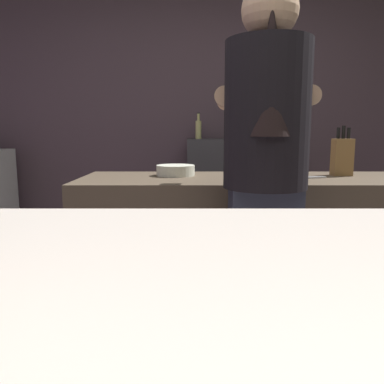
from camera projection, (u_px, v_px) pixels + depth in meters
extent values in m
cube|color=#53414A|center=(203.00, 112.00, 3.47)|extent=(5.20, 0.10, 2.70)
cube|color=brown|center=(276.00, 263.00, 2.09)|extent=(2.10, 0.60, 0.94)
cube|color=#39373C|center=(232.00, 204.00, 3.32)|extent=(0.80, 0.36, 1.11)
cube|color=#2B2F3E|center=(260.00, 297.00, 1.65)|extent=(0.28, 0.20, 0.95)
cylinder|color=black|center=(265.00, 116.00, 1.53)|extent=(0.34, 0.34, 0.57)
sphere|color=#D9AB86|center=(268.00, 10.00, 1.47)|extent=(0.22, 0.22, 0.22)
cone|color=black|center=(269.00, 71.00, 1.41)|extent=(0.18, 0.18, 0.48)
cylinder|color=#D9AB86|center=(223.00, 99.00, 1.69)|extent=(0.11, 0.33, 0.08)
cylinder|color=#D9AB86|center=(302.00, 98.00, 1.66)|extent=(0.11, 0.33, 0.08)
cube|color=olive|center=(340.00, 157.00, 2.09)|extent=(0.10, 0.08, 0.20)
cylinder|color=black|center=(337.00, 133.00, 2.07)|extent=(0.02, 0.02, 0.06)
cylinder|color=black|center=(342.00, 132.00, 2.07)|extent=(0.02, 0.02, 0.07)
cylinder|color=black|center=(347.00, 133.00, 2.07)|extent=(0.02, 0.02, 0.06)
cylinder|color=silver|center=(174.00, 170.00, 2.10)|extent=(0.21, 0.21, 0.06)
cube|color=silver|center=(303.00, 178.00, 1.97)|extent=(0.24, 0.10, 0.01)
cylinder|color=#D3CB7C|center=(197.00, 130.00, 3.29)|extent=(0.05, 0.05, 0.15)
cylinder|color=#D3CB7C|center=(197.00, 117.00, 3.27)|extent=(0.02, 0.02, 0.06)
cylinder|color=#333333|center=(197.00, 113.00, 3.27)|extent=(0.03, 0.03, 0.01)
cylinder|color=#528C3B|center=(248.00, 131.00, 3.24)|extent=(0.06, 0.06, 0.13)
cylinder|color=#528C3B|center=(249.00, 120.00, 3.23)|extent=(0.03, 0.03, 0.05)
cylinder|color=black|center=(249.00, 117.00, 3.23)|extent=(0.03, 0.03, 0.01)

